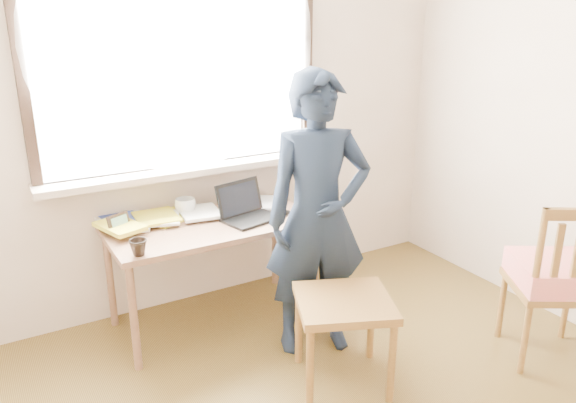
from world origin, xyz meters
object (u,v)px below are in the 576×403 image
mug_dark (138,248)px  person (318,216)px  desk (212,233)px  mug_white (185,206)px  side_chair (556,276)px  work_chair (344,312)px  laptop (246,210)px

mug_dark → person: 0.97m
mug_dark → desk: bearing=26.0°
desk → person: person is taller
mug_white → side_chair: side_chair is taller
work_chair → person: (0.07, 0.37, 0.39)m
desk → work_chair: 0.99m
side_chair → work_chair: bearing=160.9°
laptop → mug_dark: bearing=-163.5°
side_chair → mug_white: bearing=135.5°
desk → mug_white: (-0.08, 0.22, 0.12)m
laptop → work_chair: bearing=-82.2°
mug_dark → side_chair: 2.25m
mug_white → person: (0.49, -0.76, 0.09)m
mug_white → mug_dark: 0.64m
desk → mug_white: bearing=109.8°
mug_dark → mug_white: bearing=47.7°
laptop → work_chair: (0.12, -0.87, -0.31)m
laptop → person: bearing=-69.0°
desk → person: (0.41, -0.54, 0.21)m
laptop → side_chair: 1.79m
mug_white → person: person is taller
mug_white → side_chair: bearing=-44.5°
work_chair → side_chair: size_ratio=0.64×
mug_dark → side_chair: side_chair is taller
laptop → mug_dark: size_ratio=4.01×
desk → person: bearing=-52.7°
mug_dark → person: (0.92, -0.29, 0.09)m
mug_white → desk: bearing=-70.2°
laptop → work_chair: laptop is taller
person → side_chair: bearing=-17.9°
laptop → mug_white: bearing=139.0°
mug_dark → person: person is taller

